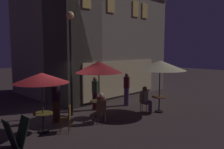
# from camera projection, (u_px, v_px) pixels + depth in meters

# --- Properties ---
(ground_plane) EXTENTS (60.00, 60.00, 0.00)m
(ground_plane) POSITION_uv_depth(u_px,v_px,m) (56.00, 123.00, 9.14)
(ground_plane) COLOR #3C2F30
(cafe_building) EXTENTS (8.74, 6.94, 7.59)m
(cafe_building) POSITION_uv_depth(u_px,v_px,m) (87.00, 37.00, 14.18)
(cafe_building) COLOR gray
(cafe_building) RESTS_ON ground
(street_lamp_near_corner) EXTENTS (0.36, 0.36, 4.65)m
(street_lamp_near_corner) POSITION_uv_depth(u_px,v_px,m) (70.00, 41.00, 9.75)
(street_lamp_near_corner) COLOR black
(street_lamp_near_corner) RESTS_ON ground
(menu_sandwich_board) EXTENTS (0.66, 0.56, 0.92)m
(menu_sandwich_board) POSITION_uv_depth(u_px,v_px,m) (16.00, 133.00, 6.71)
(menu_sandwich_board) COLOR black
(menu_sandwich_board) RESTS_ON ground
(cafe_table_0) EXTENTS (0.70, 0.70, 0.71)m
(cafe_table_0) POSITION_uv_depth(u_px,v_px,m) (43.00, 118.00, 8.05)
(cafe_table_0) COLOR black
(cafe_table_0) RESTS_ON ground
(cafe_table_1) EXTENTS (0.70, 0.70, 0.76)m
(cafe_table_1) POSITION_uv_depth(u_px,v_px,m) (159.00, 101.00, 10.66)
(cafe_table_1) COLOR black
(cafe_table_1) RESTS_ON ground
(cafe_table_2) EXTENTS (0.79, 0.79, 0.74)m
(cafe_table_2) POSITION_uv_depth(u_px,v_px,m) (99.00, 105.00, 9.84)
(cafe_table_2) COLOR black
(cafe_table_2) RESTS_ON ground
(patio_umbrella_0) EXTENTS (1.94, 1.94, 2.18)m
(patio_umbrella_0) POSITION_uv_depth(u_px,v_px,m) (42.00, 78.00, 7.88)
(patio_umbrella_0) COLOR black
(patio_umbrella_0) RESTS_ON ground
(patio_umbrella_1) EXTENTS (2.40, 2.40, 2.49)m
(patio_umbrella_1) POSITION_uv_depth(u_px,v_px,m) (160.00, 65.00, 10.47)
(patio_umbrella_1) COLOR black
(patio_umbrella_1) RESTS_ON ground
(patio_umbrella_2) EXTENTS (2.06, 2.06, 2.50)m
(patio_umbrella_2) POSITION_uv_depth(u_px,v_px,m) (99.00, 67.00, 9.66)
(patio_umbrella_2) COLOR black
(patio_umbrella_2) RESTS_ON ground
(cafe_chair_0) EXTENTS (0.54, 0.54, 0.98)m
(cafe_chair_0) POSITION_uv_depth(u_px,v_px,m) (67.00, 116.00, 8.07)
(cafe_chair_0) COLOR brown
(cafe_chair_0) RESTS_ON ground
(cafe_chair_1) EXTENTS (0.55, 0.55, 0.96)m
(cafe_chair_1) POSITION_uv_depth(u_px,v_px,m) (143.00, 101.00, 10.55)
(cafe_chair_1) COLOR brown
(cafe_chair_1) RESTS_ON ground
(cafe_chair_2) EXTENTS (0.54, 0.54, 1.00)m
(cafe_chair_2) POSITION_uv_depth(u_px,v_px,m) (101.00, 109.00, 8.97)
(cafe_chair_2) COLOR brown
(cafe_chair_2) RESTS_ON ground
(patron_seated_0) EXTENTS (0.52, 0.50, 1.27)m
(patron_seated_0) POSITION_uv_depth(u_px,v_px,m) (146.00, 98.00, 10.55)
(patron_seated_0) COLOR #523C6A
(patron_seated_0) RESTS_ON ground
(patron_seated_1) EXTENTS (0.48, 0.51, 1.26)m
(patron_seated_1) POSITION_uv_depth(u_px,v_px,m) (101.00, 106.00, 9.10)
(patron_seated_1) COLOR #7B6560
(patron_seated_1) RESTS_ON ground
(patron_standing_2) EXTENTS (0.35, 0.35, 1.71)m
(patron_standing_2) POSITION_uv_depth(u_px,v_px,m) (56.00, 101.00, 9.19)
(patron_standing_2) COLOR #452318
(patron_standing_2) RESTS_ON ground
(patron_standing_3) EXTENTS (0.33, 0.33, 1.74)m
(patron_standing_3) POSITION_uv_depth(u_px,v_px,m) (127.00, 89.00, 11.91)
(patron_standing_3) COLOR #533466
(patron_standing_3) RESTS_ON ground
(patron_standing_4) EXTENTS (0.33, 0.33, 1.66)m
(patron_standing_4) POSITION_uv_depth(u_px,v_px,m) (95.00, 93.00, 11.04)
(patron_standing_4) COLOR #4B1725
(patron_standing_4) RESTS_ON ground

